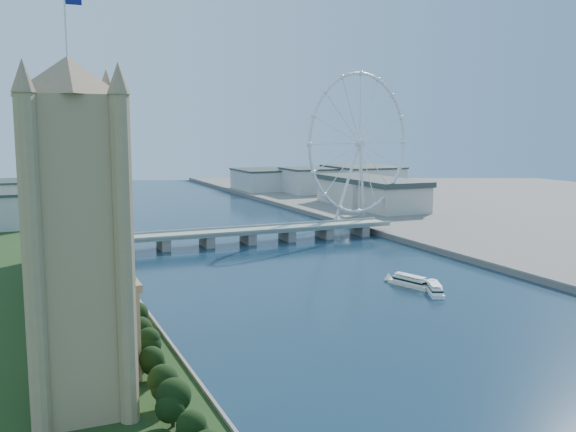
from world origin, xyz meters
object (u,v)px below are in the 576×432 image
london_eye (360,144)px  victoria_tower (75,228)px  tour_boat_far (434,293)px  tour_boat_near (410,286)px

london_eye → victoria_tower: bearing=-130.4°
victoria_tower → london_eye: (254.98, 300.08, 13.03)m
tour_boat_far → london_eye: bearing=95.4°
victoria_tower → london_eye: size_ratio=0.90×
tour_boat_near → tour_boat_far: size_ratio=1.08×
victoria_tower → tour_boat_far: bearing=24.2°
victoria_tower → tour_boat_near: victoria_tower is taller
tour_boat_far → tour_boat_near: bearing=124.2°
london_eye → tour_boat_near: 232.24m
victoria_tower → tour_boat_near: 202.28m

